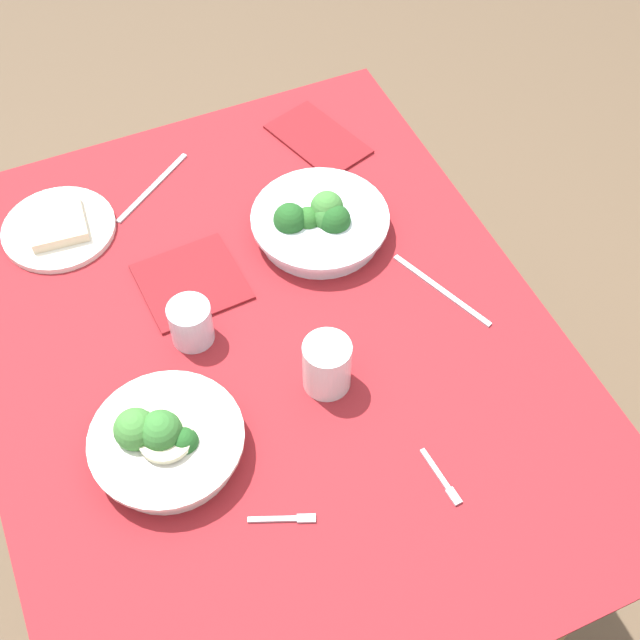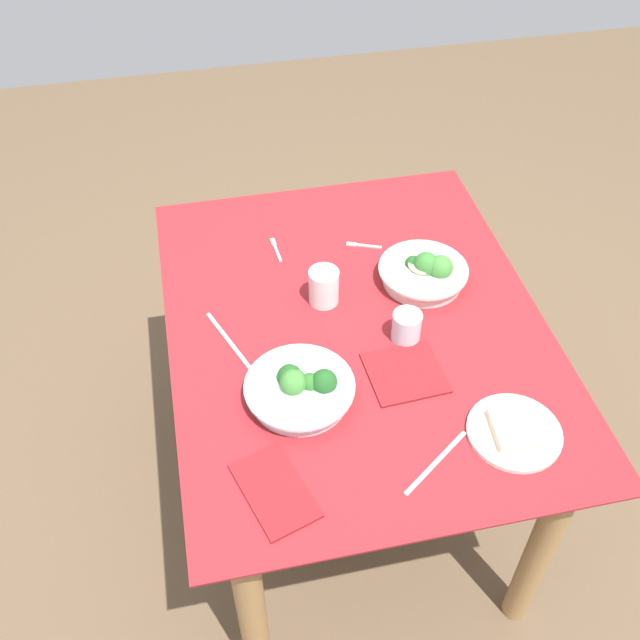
{
  "view_description": "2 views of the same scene",
  "coord_description": "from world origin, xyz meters",
  "px_view_note": "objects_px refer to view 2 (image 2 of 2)",
  "views": [
    {
      "loc": [
        -0.79,
        0.25,
        1.95
      ],
      "look_at": [
        -0.01,
        -0.09,
        0.79
      ],
      "focal_mm": 48.39,
      "sensor_mm": 36.0,
      "label": 1
    },
    {
      "loc": [
        1.25,
        -0.36,
        2.09
      ],
      "look_at": [
        0.0,
        -0.1,
        0.79
      ],
      "focal_mm": 41.17,
      "sensor_mm": 36.0,
      "label": 2
    }
  ],
  "objects_px": {
    "bread_side_plate": "(515,431)",
    "water_glass_center": "(407,327)",
    "napkin_folded_upper": "(405,373)",
    "napkin_folded_lower": "(275,490)",
    "broccoli_bowl_far": "(424,272)",
    "broccoli_bowl_near": "(300,388)",
    "fork_by_near_bowl": "(362,245)",
    "table_knife_left": "(228,340)",
    "fork_by_far_bowl": "(276,249)",
    "table_knife_right": "(436,463)",
    "water_glass_side": "(324,287)"
  },
  "relations": [
    {
      "from": "napkin_folded_upper",
      "to": "table_knife_right",
      "type": "bearing_deg",
      "value": -1.67
    },
    {
      "from": "broccoli_bowl_far",
      "to": "napkin_folded_upper",
      "type": "distance_m",
      "value": 0.34
    },
    {
      "from": "fork_by_near_bowl",
      "to": "water_glass_center",
      "type": "bearing_deg",
      "value": 114.95
    },
    {
      "from": "broccoli_bowl_far",
      "to": "bread_side_plate",
      "type": "bearing_deg",
      "value": 4.77
    },
    {
      "from": "broccoli_bowl_far",
      "to": "napkin_folded_upper",
      "type": "relative_size",
      "value": 1.36
    },
    {
      "from": "bread_side_plate",
      "to": "fork_by_far_bowl",
      "type": "distance_m",
      "value": 0.84
    },
    {
      "from": "water_glass_side",
      "to": "fork_by_far_bowl",
      "type": "xyz_separation_m",
      "value": [
        -0.23,
        -0.09,
        -0.05
      ]
    },
    {
      "from": "broccoli_bowl_far",
      "to": "table_knife_right",
      "type": "bearing_deg",
      "value": -14.98
    },
    {
      "from": "fork_by_far_bowl",
      "to": "napkin_folded_lower",
      "type": "relative_size",
      "value": 0.5
    },
    {
      "from": "bread_side_plate",
      "to": "napkin_folded_upper",
      "type": "height_order",
      "value": "bread_side_plate"
    },
    {
      "from": "broccoli_bowl_near",
      "to": "napkin_folded_upper",
      "type": "relative_size",
      "value": 1.45
    },
    {
      "from": "fork_by_near_bowl",
      "to": "napkin_folded_lower",
      "type": "distance_m",
      "value": 0.82
    },
    {
      "from": "broccoli_bowl_far",
      "to": "fork_by_near_bowl",
      "type": "xyz_separation_m",
      "value": [
        -0.18,
        -0.12,
        -0.03
      ]
    },
    {
      "from": "bread_side_plate",
      "to": "fork_by_far_bowl",
      "type": "relative_size",
      "value": 2.03
    },
    {
      "from": "broccoli_bowl_far",
      "to": "napkin_folded_upper",
      "type": "bearing_deg",
      "value": -25.08
    },
    {
      "from": "napkin_folded_upper",
      "to": "table_knife_left",
      "type": "bearing_deg",
      "value": -116.06
    },
    {
      "from": "napkin_folded_upper",
      "to": "napkin_folded_lower",
      "type": "distance_m",
      "value": 0.44
    },
    {
      "from": "fork_by_far_bowl",
      "to": "table_knife_right",
      "type": "bearing_deg",
      "value": -168.88
    },
    {
      "from": "bread_side_plate",
      "to": "water_glass_side",
      "type": "bearing_deg",
      "value": -147.51
    },
    {
      "from": "broccoli_bowl_far",
      "to": "water_glass_center",
      "type": "height_order",
      "value": "broccoli_bowl_far"
    },
    {
      "from": "table_knife_left",
      "to": "broccoli_bowl_near",
      "type": "bearing_deg",
      "value": 12.78
    },
    {
      "from": "fork_by_far_bowl",
      "to": "napkin_folded_upper",
      "type": "distance_m",
      "value": 0.57
    },
    {
      "from": "table_knife_right",
      "to": "fork_by_near_bowl",
      "type": "bearing_deg",
      "value": -127.38
    },
    {
      "from": "napkin_folded_upper",
      "to": "water_glass_center",
      "type": "bearing_deg",
      "value": 163.01
    },
    {
      "from": "water_glass_center",
      "to": "fork_by_near_bowl",
      "type": "xyz_separation_m",
      "value": [
        -0.37,
        -0.02,
        -0.04
      ]
    },
    {
      "from": "fork_by_near_bowl",
      "to": "napkin_folded_upper",
      "type": "distance_m",
      "value": 0.48
    },
    {
      "from": "water_glass_side",
      "to": "fork_by_near_bowl",
      "type": "relative_size",
      "value": 1.02
    },
    {
      "from": "bread_side_plate",
      "to": "fork_by_far_bowl",
      "type": "xyz_separation_m",
      "value": [
        -0.74,
        -0.41,
        -0.01
      ]
    },
    {
      "from": "fork_by_far_bowl",
      "to": "water_glass_center",
      "type": "bearing_deg",
      "value": -151.96
    },
    {
      "from": "bread_side_plate",
      "to": "water_glass_side",
      "type": "xyz_separation_m",
      "value": [
        -0.51,
        -0.32,
        0.04
      ]
    },
    {
      "from": "table_knife_left",
      "to": "fork_by_far_bowl",
      "type": "bearing_deg",
      "value": 130.4
    },
    {
      "from": "bread_side_plate",
      "to": "water_glass_center",
      "type": "xyz_separation_m",
      "value": [
        -0.33,
        -0.15,
        0.03
      ]
    },
    {
      "from": "broccoli_bowl_near",
      "to": "water_glass_side",
      "type": "xyz_separation_m",
      "value": [
        -0.3,
        0.12,
        0.02
      ]
    },
    {
      "from": "broccoli_bowl_far",
      "to": "napkin_folded_lower",
      "type": "distance_m",
      "value": 0.75
    },
    {
      "from": "water_glass_side",
      "to": "fork_by_far_bowl",
      "type": "height_order",
      "value": "water_glass_side"
    },
    {
      "from": "water_glass_side",
      "to": "table_knife_right",
      "type": "distance_m",
      "value": 0.56
    },
    {
      "from": "table_knife_right",
      "to": "water_glass_side",
      "type": "bearing_deg",
      "value": -112.08
    },
    {
      "from": "napkin_folded_lower",
      "to": "water_glass_center",
      "type": "bearing_deg",
      "value": 132.93
    },
    {
      "from": "fork_by_near_bowl",
      "to": "napkin_folded_lower",
      "type": "xyz_separation_m",
      "value": [
        0.73,
        -0.37,
        0.0
      ]
    },
    {
      "from": "broccoli_bowl_far",
      "to": "table_knife_left",
      "type": "relative_size",
      "value": 1.09
    },
    {
      "from": "fork_by_far_bowl",
      "to": "water_glass_side",
      "type": "bearing_deg",
      "value": -163.66
    },
    {
      "from": "fork_by_near_bowl",
      "to": "table_knife_right",
      "type": "relative_size",
      "value": 0.46
    },
    {
      "from": "water_glass_center",
      "to": "fork_by_near_bowl",
      "type": "bearing_deg",
      "value": -177.37
    },
    {
      "from": "bread_side_plate",
      "to": "table_knife_right",
      "type": "xyz_separation_m",
      "value": [
        0.04,
        -0.19,
        -0.01
      ]
    },
    {
      "from": "fork_by_far_bowl",
      "to": "napkin_folded_upper",
      "type": "xyz_separation_m",
      "value": [
        0.52,
        0.22,
        0.0
      ]
    },
    {
      "from": "bread_side_plate",
      "to": "napkin_folded_upper",
      "type": "relative_size",
      "value": 1.2
    },
    {
      "from": "broccoli_bowl_far",
      "to": "table_knife_right",
      "type": "height_order",
      "value": "broccoli_bowl_far"
    },
    {
      "from": "broccoli_bowl_near",
      "to": "table_knife_right",
      "type": "relative_size",
      "value": 1.2
    },
    {
      "from": "broccoli_bowl_far",
      "to": "table_knife_left",
      "type": "distance_m",
      "value": 0.55
    },
    {
      "from": "bread_side_plate",
      "to": "water_glass_center",
      "type": "bearing_deg",
      "value": -155.51
    }
  ]
}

